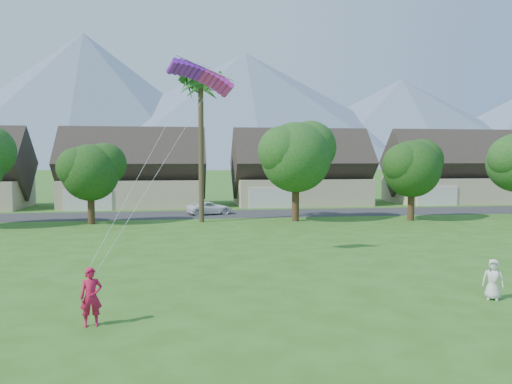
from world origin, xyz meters
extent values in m
plane|color=#2D6019|center=(0.00, 0.00, 0.00)|extent=(500.00, 500.00, 0.00)
cube|color=#2D2D30|center=(0.00, 34.00, 0.01)|extent=(90.00, 7.00, 0.01)
imported|color=#BD153C|center=(-6.42, 2.81, 0.96)|extent=(0.78, 0.59, 1.92)
imported|color=silver|center=(8.30, 3.75, 0.79)|extent=(0.92, 0.84, 1.57)
imported|color=white|center=(-1.06, 34.00, 0.61)|extent=(4.77, 3.22, 1.21)
cone|color=slate|center=(-55.00, 260.00, 35.00)|extent=(190.00, 190.00, 70.00)
cone|color=slate|center=(30.00, 260.00, 31.00)|extent=(240.00, 240.00, 62.00)
cone|color=slate|center=(120.00, 260.00, 25.00)|extent=(200.00, 200.00, 50.00)
cube|color=beige|center=(-9.00, 43.00, 1.50)|extent=(15.00, 8.00, 3.00)
cube|color=#382D28|center=(-9.00, 43.00, 4.79)|extent=(15.75, 8.15, 8.15)
cube|color=silver|center=(-13.20, 38.94, 1.10)|extent=(4.80, 0.12, 2.20)
cube|color=beige|center=(10.00, 43.00, 1.50)|extent=(15.00, 8.00, 3.00)
cube|color=#382D28|center=(10.00, 43.00, 4.79)|extent=(15.75, 8.15, 8.15)
cube|color=silver|center=(5.80, 38.94, 1.10)|extent=(4.80, 0.12, 2.20)
cube|color=beige|center=(29.00, 43.00, 1.50)|extent=(15.00, 8.00, 3.00)
cube|color=#382D28|center=(29.00, 43.00, 4.79)|extent=(15.75, 8.15, 8.15)
cube|color=silver|center=(24.80, 38.94, 1.10)|extent=(4.80, 0.12, 2.20)
cylinder|color=#47301C|center=(-11.00, 28.50, 1.09)|extent=(0.56, 0.56, 2.18)
sphere|color=#214916|center=(-11.00, 28.50, 4.22)|extent=(4.62, 4.62, 4.62)
cylinder|color=#47301C|center=(6.00, 28.00, 1.41)|extent=(0.62, 0.62, 2.82)
sphere|color=#214916|center=(6.00, 28.00, 5.46)|extent=(5.98, 5.98, 5.98)
cylinder|color=#47301C|center=(16.00, 27.00, 1.15)|extent=(0.58, 0.58, 2.30)
sphere|color=#214916|center=(16.00, 27.00, 4.46)|extent=(4.90, 4.90, 4.90)
cylinder|color=#4C3D26|center=(-2.00, 28.50, 6.00)|extent=(0.44, 0.44, 12.00)
sphere|color=#286021|center=(-2.00, 28.50, 12.30)|extent=(3.00, 3.00, 3.00)
cube|color=purple|center=(-3.31, 12.42, 9.73)|extent=(1.85, 1.36, 0.50)
cube|color=#E22AAD|center=(-1.65, 12.42, 9.73)|extent=(1.85, 1.36, 0.50)
camera|label=1|loc=(-3.38, -13.61, 5.47)|focal=35.00mm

